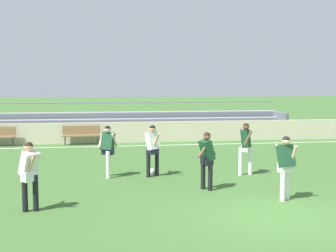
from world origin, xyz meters
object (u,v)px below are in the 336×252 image
player_white_on_ball (30,170)px  player_dark_wide_right (207,156)px  player_white_pressing_high (153,146)px  player_dark_deep_cover (246,144)px  player_dark_challenging (286,162)px  soccer_ball (152,172)px  bleacher_stand (118,124)px  player_dark_trailing_run (108,147)px  bench_near_wall_gap (81,133)px

player_white_on_ball → player_dark_wide_right: bearing=17.6°
player_white_pressing_high → player_dark_deep_cover: (3.03, -0.19, 0.03)m
player_dark_deep_cover → player_dark_challenging: bearing=-89.6°
player_white_pressing_high → soccer_ball: bearing=89.5°
player_dark_wide_right → bleacher_stand: bearing=99.8°
bleacher_stand → player_white_pressing_high: bleacher_stand is taller
bleacher_stand → soccer_ball: size_ratio=84.13×
player_dark_deep_cover → player_white_on_ball: size_ratio=1.03×
bleacher_stand → soccer_ball: (0.78, -9.81, -0.65)m
player_dark_wide_right → soccer_ball: (-1.31, 2.21, -0.86)m
player_dark_wide_right → player_dark_challenging: bearing=-38.3°
player_dark_wide_right → player_dark_deep_cover: size_ratio=0.96×
player_dark_trailing_run → player_dark_deep_cover: player_dark_deep_cover is taller
bleacher_stand → player_dark_deep_cover: bleacher_stand is taller
player_white_on_ball → soccer_ball: player_white_on_ball is taller
player_dark_wide_right → player_dark_deep_cover: player_dark_deep_cover is taller
bleacher_stand → player_dark_trailing_run: size_ratio=11.18×
soccer_ball → player_white_pressing_high: bearing=-90.5°
player_dark_trailing_run → player_white_on_ball: bearing=-117.6°
player_dark_challenging → soccer_ball: bearing=130.4°
soccer_ball → player_dark_deep_cover: bearing=-7.9°
bench_near_wall_gap → soccer_ball: size_ratio=8.18×
player_dark_wide_right → bench_near_wall_gap: bearing=111.9°
player_dark_wide_right → player_dark_trailing_run: bearing=142.5°
player_white_on_ball → bleacher_stand: bearing=79.5°
bleacher_stand → player_dark_deep_cover: bearing=-69.6°
player_white_on_ball → bench_near_wall_gap: bearing=86.6°
bench_near_wall_gap → soccer_ball: (2.62, -7.56, -0.44)m
bleacher_stand → player_white_pressing_high: 10.07m
bench_near_wall_gap → player_white_on_ball: player_white_on_ball is taller
player_dark_trailing_run → player_dark_challenging: size_ratio=1.00×
bleacher_stand → player_white_on_ball: 13.70m
player_white_pressing_high → player_dark_challenging: bearing=-47.7°
player_dark_trailing_run → player_white_on_ball: player_dark_trailing_run is taller
bench_near_wall_gap → player_dark_trailing_run: size_ratio=1.09×
bleacher_stand → bench_near_wall_gap: (-1.84, -2.25, -0.21)m
soccer_ball → bleacher_stand: bearing=94.5°
player_white_pressing_high → soccer_ball: (0.00, 0.22, -0.88)m
player_white_pressing_high → player_white_on_ball: (-3.27, -3.43, -0.01)m
player_dark_trailing_run → player_dark_deep_cover: bearing=-3.9°
player_dark_trailing_run → player_dark_wide_right: 3.44m
bleacher_stand → player_dark_wide_right: bleacher_stand is taller
player_dark_deep_cover → soccer_ball: player_dark_deep_cover is taller
player_dark_challenging → bleacher_stand: bearing=105.9°
player_dark_deep_cover → bench_near_wall_gap: bearing=125.3°
bench_near_wall_gap → player_dark_challenging: bearing=-63.0°
bench_near_wall_gap → player_dark_trailing_run: 7.78m
bleacher_stand → player_white_on_ball: bearing=-100.5°
bleacher_stand → player_dark_deep_cover: size_ratio=10.84×
player_white_on_ball → player_white_pressing_high: bearing=46.4°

